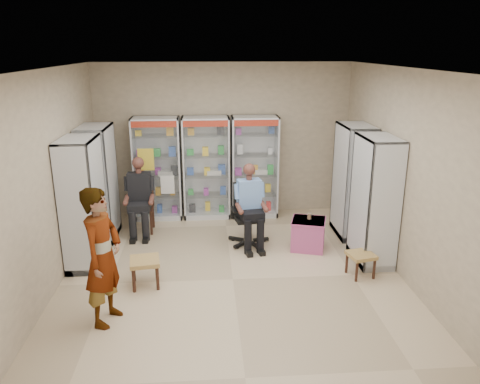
{
  "coord_description": "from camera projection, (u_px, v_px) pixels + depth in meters",
  "views": [
    {
      "loc": [
        -0.36,
        -6.18,
        3.28
      ],
      "look_at": [
        0.16,
        0.7,
        1.13
      ],
      "focal_mm": 35.0,
      "sensor_mm": 36.0,
      "label": 1
    }
  ],
  "objects": [
    {
      "name": "floor",
      "position": [
        233.0,
        279.0,
        6.88
      ],
      "size": [
        6.0,
        6.0,
        0.0
      ],
      "primitive_type": "plane",
      "color": "tan",
      "rests_on": "ground"
    },
    {
      "name": "room_shell",
      "position": [
        232.0,
        148.0,
        6.3
      ],
      "size": [
        5.02,
        6.02,
        3.01
      ],
      "color": "tan",
      "rests_on": "ground"
    },
    {
      "name": "cabinet_back_left",
      "position": [
        158.0,
        169.0,
        9.09
      ],
      "size": [
        0.9,
        0.5,
        2.0
      ],
      "primitive_type": "cube",
      "color": "#A4A5AB",
      "rests_on": "floor"
    },
    {
      "name": "cabinet_back_mid",
      "position": [
        206.0,
        168.0,
        9.16
      ],
      "size": [
        0.9,
        0.5,
        2.0
      ],
      "primitive_type": "cube",
      "color": "#A6A7AD",
      "rests_on": "floor"
    },
    {
      "name": "cabinet_back_right",
      "position": [
        255.0,
        167.0,
        9.23
      ],
      "size": [
        0.9,
        0.5,
        2.0
      ],
      "primitive_type": "cube",
      "color": "#AEB0B5",
      "rests_on": "floor"
    },
    {
      "name": "cabinet_right_far",
      "position": [
        353.0,
        181.0,
        8.27
      ],
      "size": [
        0.9,
        0.5,
        2.0
      ],
      "primitive_type": "cube",
      "rotation": [
        0.0,
        0.0,
        1.57
      ],
      "color": "#A9ABB1",
      "rests_on": "floor"
    },
    {
      "name": "cabinet_right_near",
      "position": [
        374.0,
        201.0,
        7.22
      ],
      "size": [
        0.9,
        0.5,
        2.0
      ],
      "primitive_type": "cube",
      "rotation": [
        0.0,
        0.0,
        1.57
      ],
      "color": "#A8ABB0",
      "rests_on": "floor"
    },
    {
      "name": "cabinet_left_far",
      "position": [
        99.0,
        183.0,
        8.14
      ],
      "size": [
        0.9,
        0.5,
        2.0
      ],
      "primitive_type": "cube",
      "rotation": [
        0.0,
        0.0,
        -1.57
      ],
      "color": "#A6A8AD",
      "rests_on": "floor"
    },
    {
      "name": "cabinet_left_near",
      "position": [
        83.0,
        203.0,
        7.09
      ],
      "size": [
        0.9,
        0.5,
        2.0
      ],
      "primitive_type": "cube",
      "rotation": [
        0.0,
        0.0,
        -1.57
      ],
      "color": "silver",
      "rests_on": "floor"
    },
    {
      "name": "wooden_chair",
      "position": [
        142.0,
        207.0,
        8.54
      ],
      "size": [
        0.42,
        0.42,
        0.94
      ],
      "primitive_type": "cube",
      "color": "black",
      "rests_on": "floor"
    },
    {
      "name": "seated_customer",
      "position": [
        140.0,
        198.0,
        8.43
      ],
      "size": [
        0.44,
        0.6,
        1.34
      ],
      "primitive_type": null,
      "color": "black",
      "rests_on": "floor"
    },
    {
      "name": "office_chair",
      "position": [
        248.0,
        214.0,
        7.99
      ],
      "size": [
        0.67,
        0.67,
        1.06
      ],
      "primitive_type": "cube",
      "rotation": [
        0.0,
        0.0,
        0.16
      ],
      "color": "black",
      "rests_on": "floor"
    },
    {
      "name": "seated_shopkeeper",
      "position": [
        249.0,
        207.0,
        7.9
      ],
      "size": [
        0.54,
        0.68,
        1.35
      ],
      "primitive_type": null,
      "rotation": [
        0.0,
        0.0,
        0.16
      ],
      "color": "#638FC4",
      "rests_on": "floor"
    },
    {
      "name": "pink_trunk",
      "position": [
        308.0,
        234.0,
        7.87
      ],
      "size": [
        0.65,
        0.64,
        0.51
      ],
      "primitive_type": "cube",
      "rotation": [
        0.0,
        0.0,
        -0.29
      ],
      "color": "#BD4B7E",
      "rests_on": "floor"
    },
    {
      "name": "tea_glass",
      "position": [
        309.0,
        216.0,
        7.82
      ],
      "size": [
        0.07,
        0.07,
        0.1
      ],
      "primitive_type": "cylinder",
      "color": "#611708",
      "rests_on": "pink_trunk"
    },
    {
      "name": "woven_stool_a",
      "position": [
        360.0,
        265.0,
        6.94
      ],
      "size": [
        0.43,
        0.43,
        0.36
      ],
      "primitive_type": "cube",
      "rotation": [
        0.0,
        0.0,
        0.22
      ],
      "color": "#9F7343",
      "rests_on": "floor"
    },
    {
      "name": "woven_stool_b",
      "position": [
        145.0,
        272.0,
        6.65
      ],
      "size": [
        0.46,
        0.46,
        0.41
      ],
      "primitive_type": "cube",
      "rotation": [
        0.0,
        0.0,
        0.14
      ],
      "color": "olive",
      "rests_on": "floor"
    },
    {
      "name": "standing_man",
      "position": [
        103.0,
        257.0,
        5.6
      ],
      "size": [
        0.59,
        0.73,
        1.74
      ],
      "primitive_type": "imported",
      "rotation": [
        0.0,
        0.0,
        1.27
      ],
      "color": "gray",
      "rests_on": "floor"
    }
  ]
}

